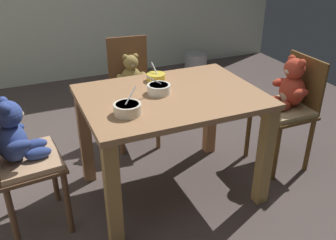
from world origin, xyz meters
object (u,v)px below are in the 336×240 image
object	(u,v)px
teddy_chair_near_left	(17,148)
metal_pail	(196,63)
porridge_bowl_white_center	(159,89)
porridge_bowl_yellow_far_center	(156,77)
porridge_bowl_cream_near_left	(127,109)
teddy_chair_far_center	(132,83)
dining_table	(171,115)
teddy_chair_near_right	(289,97)

from	to	relation	value
teddy_chair_near_left	metal_pail	world-z (taller)	teddy_chair_near_left
porridge_bowl_white_center	porridge_bowl_yellow_far_center	world-z (taller)	porridge_bowl_white_center
porridge_bowl_white_center	porridge_bowl_cream_near_left	bearing A→B (deg)	-142.69
teddy_chair_far_center	dining_table	bearing A→B (deg)	5.38
teddy_chair_near_right	porridge_bowl_cream_near_left	xyz separation A→B (m)	(-1.28, -0.15, 0.21)
porridge_bowl_cream_near_left	teddy_chair_far_center	bearing A→B (deg)	70.81
teddy_chair_near_right	metal_pail	size ratio (longest dim) A/B	2.97
teddy_chair_far_center	porridge_bowl_white_center	bearing A→B (deg)	0.41
porridge_bowl_yellow_far_center	teddy_chair_near_right	bearing A→B (deg)	-16.29
dining_table	porridge_bowl_white_center	world-z (taller)	porridge_bowl_white_center
porridge_bowl_white_center	porridge_bowl_yellow_far_center	distance (m)	0.22
porridge_bowl_yellow_far_center	porridge_bowl_white_center	bearing A→B (deg)	-107.65
porridge_bowl_cream_near_left	metal_pail	size ratio (longest dim) A/B	0.54
metal_pail	teddy_chair_near_right	bearing A→B (deg)	-99.57
dining_table	porridge_bowl_white_center	xyz separation A→B (m)	(-0.07, 0.04, 0.18)
teddy_chair_far_center	teddy_chair_near_right	bearing A→B (deg)	54.06
porridge_bowl_cream_near_left	dining_table	bearing A→B (deg)	26.05
teddy_chair_near_left	porridge_bowl_yellow_far_center	xyz separation A→B (m)	(0.94, 0.25, 0.20)
teddy_chair_near_right	teddy_chair_near_left	world-z (taller)	teddy_chair_near_left
teddy_chair_far_center	teddy_chair_near_left	size ratio (longest dim) A/B	0.96
teddy_chair_far_center	metal_pail	size ratio (longest dim) A/B	3.02
teddy_chair_near_right	porridge_bowl_white_center	world-z (taller)	porridge_bowl_white_center
teddy_chair_far_center	porridge_bowl_cream_near_left	xyz separation A→B (m)	(-0.34, -0.97, 0.25)
porridge_bowl_yellow_far_center	porridge_bowl_cream_near_left	distance (m)	0.54
teddy_chair_near_right	teddy_chair_near_left	size ratio (longest dim) A/B	0.94
porridge_bowl_yellow_far_center	porridge_bowl_cream_near_left	size ratio (longest dim) A/B	0.87
metal_pail	dining_table	bearing A→B (deg)	-121.21
dining_table	porridge_bowl_yellow_far_center	xyz separation A→B (m)	(0.00, 0.26, 0.17)
porridge_bowl_cream_near_left	teddy_chair_near_left	bearing A→B (deg)	163.77
porridge_bowl_white_center	porridge_bowl_cream_near_left	distance (m)	0.34
porridge_bowl_white_center	metal_pail	distance (m)	2.60
dining_table	teddy_chair_near_left	world-z (taller)	teddy_chair_near_left
dining_table	porridge_bowl_white_center	size ratio (longest dim) A/B	7.18
teddy_chair_near_right	metal_pail	bearing A→B (deg)	-99.70
teddy_chair_near_right	metal_pail	world-z (taller)	teddy_chair_near_right
teddy_chair_near_left	porridge_bowl_cream_near_left	world-z (taller)	teddy_chair_near_left
teddy_chair_near_right	porridge_bowl_cream_near_left	world-z (taller)	porridge_bowl_cream_near_left
dining_table	porridge_bowl_cream_near_left	xyz separation A→B (m)	(-0.34, -0.17, 0.18)
teddy_chair_near_left	metal_pail	bearing A→B (deg)	38.30
teddy_chair_far_center	porridge_bowl_cream_near_left	distance (m)	1.06
porridge_bowl_white_center	metal_pail	xyz separation A→B (m)	(1.37, 2.11, -0.65)
metal_pail	porridge_bowl_yellow_far_center	bearing A→B (deg)	-124.48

